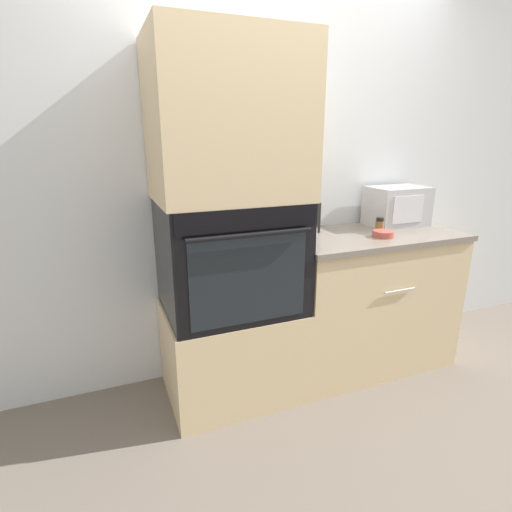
# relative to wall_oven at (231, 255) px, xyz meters

# --- Properties ---
(ground_plane) EXTENTS (12.00, 12.00, 0.00)m
(ground_plane) POSITION_rel_wall_oven_xyz_m (0.39, -0.30, -0.88)
(ground_plane) COLOR #6B6056
(wall_back) EXTENTS (8.00, 0.05, 2.50)m
(wall_back) POSITION_rel_wall_oven_xyz_m (0.39, 0.33, 0.37)
(wall_back) COLOR silver
(wall_back) RESTS_ON ground_plane
(oven_cabinet_base) EXTENTS (0.78, 0.60, 0.56)m
(oven_cabinet_base) POSITION_rel_wall_oven_xyz_m (-0.00, 0.00, -0.60)
(oven_cabinet_base) COLOR beige
(oven_cabinet_base) RESTS_ON ground_plane
(wall_oven) EXTENTS (0.75, 0.64, 0.63)m
(wall_oven) POSITION_rel_wall_oven_xyz_m (0.00, 0.00, 0.00)
(wall_oven) COLOR black
(wall_oven) RESTS_ON oven_cabinet_base
(oven_cabinet_upper) EXTENTS (0.78, 0.60, 0.81)m
(oven_cabinet_upper) POSITION_rel_wall_oven_xyz_m (-0.00, 0.00, 0.72)
(oven_cabinet_upper) COLOR beige
(oven_cabinet_upper) RESTS_ON wall_oven
(counter_unit) EXTENTS (1.15, 0.63, 0.93)m
(counter_unit) POSITION_rel_wall_oven_xyz_m (0.96, 0.00, -0.42)
(counter_unit) COLOR beige
(counter_unit) RESTS_ON ground_plane
(microwave) EXTENTS (0.39, 0.28, 0.26)m
(microwave) POSITION_rel_wall_oven_xyz_m (1.26, 0.14, 0.18)
(microwave) COLOR #B2B5BA
(microwave) RESTS_ON counter_unit
(knife_block) EXTENTS (0.09, 0.15, 0.24)m
(knife_block) POSITION_rel_wall_oven_xyz_m (0.60, 0.19, 0.14)
(knife_block) COLOR black
(knife_block) RESTS_ON counter_unit
(bowl) EXTENTS (0.13, 0.13, 0.04)m
(bowl) POSITION_rel_wall_oven_xyz_m (0.96, -0.11, 0.06)
(bowl) COLOR #B24C42
(bowl) RESTS_ON counter_unit
(condiment_jar_near) EXTENTS (0.05, 0.05, 0.10)m
(condiment_jar_near) POSITION_rel_wall_oven_xyz_m (1.00, -0.01, 0.09)
(condiment_jar_near) COLOR brown
(condiment_jar_near) RESTS_ON counter_unit
(condiment_jar_mid) EXTENTS (0.06, 0.06, 0.09)m
(condiment_jar_mid) POSITION_rel_wall_oven_xyz_m (0.45, 0.24, 0.09)
(condiment_jar_mid) COLOR silver
(condiment_jar_mid) RESTS_ON counter_unit
(condiment_jar_far) EXTENTS (0.05, 0.05, 0.07)m
(condiment_jar_far) POSITION_rel_wall_oven_xyz_m (0.56, 0.05, 0.08)
(condiment_jar_far) COLOR silver
(condiment_jar_far) RESTS_ON counter_unit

